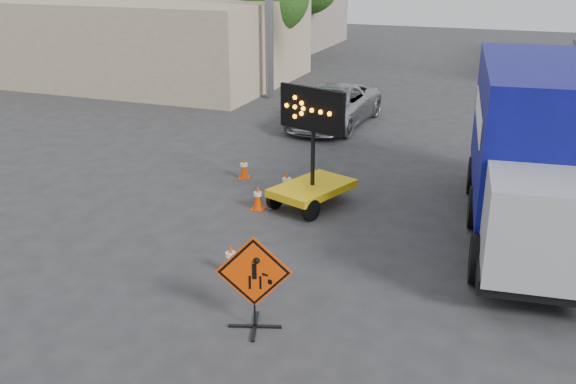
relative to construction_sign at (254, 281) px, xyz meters
The scene contains 11 objects.
ground 1.16m from the construction_sign, 135.58° to the right, with size 100.00×100.00×0.00m, color #2D2D30.
storefront_left_near 24.33m from the construction_sign, 126.64° to the left, with size 14.00×10.00×4.00m, color #BFAB8A.
storefront_left_far 36.94m from the construction_sign, 114.84° to the left, with size 12.00×10.00×4.40m, color gray.
construction_sign is the anchor object (origin of this frame).
arrow_board 5.86m from the construction_sign, 99.25° to the left, with size 1.98×2.49×3.10m.
pickup_truck 14.18m from the construction_sign, 101.91° to the left, with size 2.45×5.32×1.48m, color #B8BAC0.
box_truck 7.40m from the construction_sign, 54.56° to the left, with size 3.33×8.37×3.86m.
cone_a 2.17m from the construction_sign, 127.30° to the left, with size 0.43×0.43×0.68m.
cone_b 5.53m from the construction_sign, 113.03° to the left, with size 0.35×0.35×0.66m.
cone_c 6.47m from the construction_sign, 106.24° to the left, with size 0.47×0.47×0.73m.
cone_d 7.96m from the construction_sign, 116.10° to the left, with size 0.41×0.41×0.64m.
Camera 1 is at (4.53, -8.32, 6.16)m, focal length 40.00 mm.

